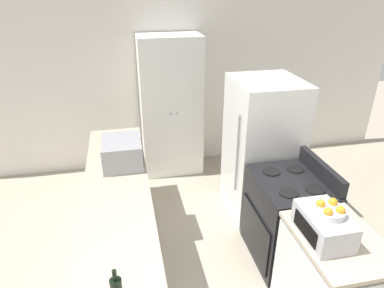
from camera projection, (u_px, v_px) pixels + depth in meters
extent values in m
cube|color=silver|center=(169.00, 80.00, 4.95)|extent=(7.00, 0.06, 2.60)
cube|color=silver|center=(121.00, 231.00, 3.31)|extent=(0.58, 2.73, 0.83)
cube|color=#B7A88E|center=(116.00, 191.00, 3.11)|extent=(0.60, 2.78, 0.04)
cube|color=silver|center=(328.00, 286.00, 2.73)|extent=(0.58, 0.77, 0.83)
cube|color=#B7A88E|center=(340.00, 240.00, 2.52)|extent=(0.60, 0.78, 0.04)
cube|color=white|center=(171.00, 107.00, 4.82)|extent=(0.84, 0.50, 1.97)
sphere|color=#B2B2B7|center=(171.00, 114.00, 4.58)|extent=(0.03, 0.03, 0.03)
sphere|color=#B2B2B7|center=(177.00, 114.00, 4.59)|extent=(0.03, 0.03, 0.03)
cube|color=black|center=(286.00, 219.00, 3.42)|extent=(0.64, 0.79, 0.91)
cube|color=black|center=(254.00, 233.00, 3.41)|extent=(0.02, 0.69, 0.50)
cube|color=black|center=(321.00, 170.00, 3.24)|extent=(0.06, 0.75, 0.16)
cylinder|color=black|center=(289.00, 193.00, 3.03)|extent=(0.17, 0.17, 0.01)
cylinder|color=black|center=(271.00, 172.00, 3.37)|extent=(0.17, 0.17, 0.01)
cylinder|color=black|center=(315.00, 190.00, 3.08)|extent=(0.17, 0.17, 0.01)
cylinder|color=black|center=(295.00, 169.00, 3.41)|extent=(0.17, 0.17, 0.01)
cube|color=white|center=(262.00, 149.00, 4.00)|extent=(0.73, 0.80, 1.65)
cylinder|color=gray|center=(237.00, 154.00, 3.70)|extent=(0.02, 0.02, 0.91)
cube|color=#939399|center=(122.00, 152.00, 3.46)|extent=(0.39, 0.47, 0.27)
cube|color=black|center=(142.00, 152.00, 3.47)|extent=(0.01, 0.29, 0.19)
cylinder|color=black|center=(115.00, 275.00, 1.91)|extent=(0.03, 0.03, 0.07)
cube|color=#B2B2B7|center=(324.00, 225.00, 2.48)|extent=(0.29, 0.44, 0.21)
cube|color=black|center=(305.00, 228.00, 2.45)|extent=(0.01, 0.31, 0.13)
cylinder|color=silver|center=(330.00, 211.00, 2.42)|extent=(0.22, 0.22, 0.05)
sphere|color=orange|center=(333.00, 202.00, 2.46)|extent=(0.06, 0.06, 0.06)
sphere|color=orange|center=(321.00, 204.00, 2.44)|extent=(0.06, 0.06, 0.06)
sphere|color=orange|center=(328.00, 212.00, 2.35)|extent=(0.06, 0.06, 0.06)
sphere|color=orange|center=(341.00, 210.00, 2.37)|extent=(0.06, 0.06, 0.06)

